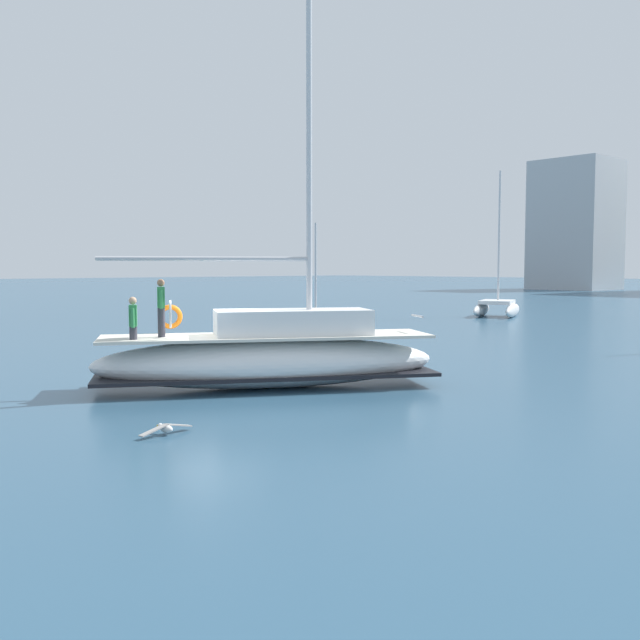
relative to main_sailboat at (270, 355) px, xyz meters
The scene contains 5 objects.
ground_plane 1.88m from the main_sailboat, 127.56° to the right, with size 400.00×400.00×0.00m, color #2D516B.
main_sailboat is the anchor object (origin of this frame).
moored_sloop_near 32.16m from the main_sailboat, 112.66° to the left, with size 4.81×6.17×9.92m.
moored_catamaran 17.85m from the main_sailboat, 133.53° to the left, with size 2.95×3.86×5.67m.
seagull 6.04m from the main_sailboat, 59.03° to the right, with size 0.48×1.25×0.18m.
Camera 1 is at (16.72, -11.18, 3.37)m, focal length 40.44 mm.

